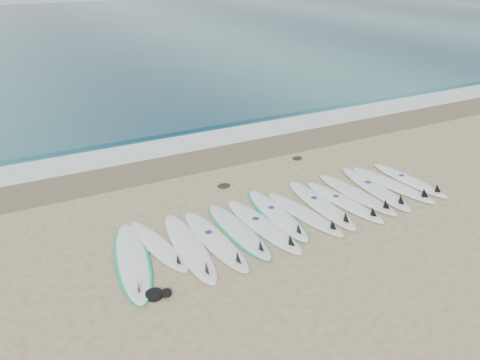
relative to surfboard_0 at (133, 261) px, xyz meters
name	(u,v)px	position (x,y,z in m)	size (l,w,h in m)	color
ground	(291,215)	(3.88, 0.15, -0.06)	(120.00, 120.00, 0.00)	tan
ocean	(67,33)	(3.88, 32.65, -0.04)	(120.00, 55.00, 0.03)	#265B66
wet_sand_band	(218,156)	(3.88, 4.25, -0.05)	(120.00, 1.80, 0.01)	brown
foam_band	(200,141)	(3.88, 5.65, -0.04)	(120.00, 1.40, 0.04)	silver
wave_crest	(184,127)	(3.88, 7.15, -0.01)	(120.00, 1.00, 0.10)	#265B66
surfboard_0	(133,261)	(0.00, 0.00, 0.00)	(1.16, 3.00, 0.37)	white
surfboard_1	(159,246)	(0.64, 0.25, 0.00)	(0.90, 2.44, 0.31)	white
surfboard_2	(190,248)	(1.20, -0.11, 0.01)	(0.74, 2.91, 0.37)	white
surfboard_3	(216,241)	(1.79, -0.13, 0.01)	(0.72, 2.78, 0.35)	white
surfboard_4	(239,231)	(2.42, 0.02, 0.00)	(0.73, 2.69, 0.34)	white
surfboard_5	(264,226)	(3.01, -0.09, 0.01)	(0.85, 2.83, 0.36)	white
surfboard_6	(277,215)	(3.56, 0.24, 0.00)	(0.75, 2.73, 0.34)	white
surfboard_7	(306,214)	(4.16, -0.06, 0.00)	(0.90, 2.62, 0.33)	white
surfboard_8	(322,205)	(4.77, 0.13, 0.01)	(0.67, 2.80, 0.36)	white
surfboard_9	(345,202)	(5.37, -0.02, 0.00)	(0.84, 2.63, 0.33)	white
surfboard_10	(358,195)	(5.92, 0.16, 0.00)	(0.80, 2.74, 0.35)	white
surfboard_11	(376,189)	(6.56, 0.19, 0.01)	(0.81, 2.83, 0.36)	white
surfboard_12	(394,185)	(7.15, 0.15, 0.00)	(0.92, 2.75, 0.35)	white
surfboard_13	(410,181)	(7.74, 0.14, 0.00)	(0.66, 2.54, 0.32)	white
seaweed_near	(224,186)	(3.11, 2.25, -0.02)	(0.35, 0.27, 0.07)	black
seaweed_far	(297,158)	(5.92, 2.92, -0.02)	(0.32, 0.25, 0.06)	black
leash_coil	(157,294)	(0.11, -1.21, -0.01)	(0.46, 0.36, 0.11)	black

